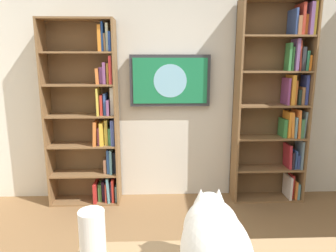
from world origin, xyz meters
The scene contains 6 objects.
wall_back centered at (0.00, -2.23, 1.35)m, with size 4.52×0.06×2.70m, color silver.
bookshelf_left centered at (-1.16, -2.06, 1.17)m, with size 0.81×0.28×2.25m.
bookshelf_right centered at (0.96, -2.06, 0.98)m, with size 0.78×0.28×2.04m.
wall_mounted_tv centered at (0.08, -2.15, 1.39)m, with size 0.90×0.07×0.57m.
cat centered at (0.02, 0.27, 0.91)m, with size 0.29×0.58×0.36m.
paper_towel_roll centered at (0.51, 0.13, 0.87)m, with size 0.11×0.11×0.26m, color white.
Camera 1 is at (0.23, 1.30, 1.60)m, focal length 32.62 mm.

